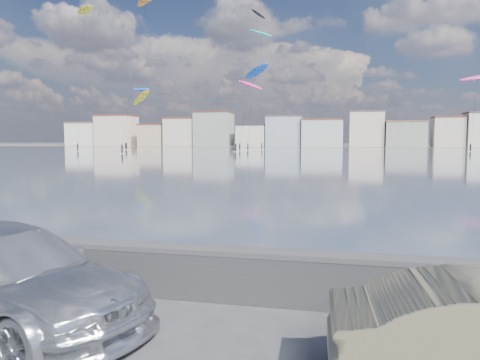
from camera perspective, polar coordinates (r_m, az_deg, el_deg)
name	(u,v)px	position (r m, az deg, el deg)	size (l,w,h in m)	color
bay_water	(330,154)	(97.26, 10.87, 3.12)	(500.00, 177.00, 0.00)	#465468
far_shore_strip	(338,146)	(205.71, 11.88, 4.06)	(500.00, 60.00, 0.00)	#4C473D
seawall	(175,268)	(9.28, -7.95, -10.58)	(400.00, 0.36, 1.08)	#28282B
far_buildings	(341,132)	(191.69, 12.24, 5.79)	(240.79, 13.26, 14.60)	white
car_silver	(6,276)	(8.82, -26.62, -10.44)	(2.24, 5.51, 1.60)	silver
kitesurfer_2	(140,90)	(149.28, -12.09, 10.64)	(8.92, 12.09, 19.25)	blue
kitesurfer_4	(141,98)	(145.46, -11.97, 9.74)	(9.23, 16.21, 18.00)	yellow
kitesurfer_7	(85,12)	(140.08, -18.41, 18.86)	(8.99, 15.71, 38.43)	yellow
kitesurfer_10	(258,17)	(137.85, 2.22, 19.29)	(6.26, 14.11, 40.55)	black
kitesurfer_12	(147,0)	(116.45, -11.32, 20.68)	(9.22, 16.60, 36.34)	orange
kitesurfer_13	(477,78)	(140.03, 26.94, 11.00)	(10.87, 15.98, 20.72)	#E5338C
kitesurfer_14	(256,72)	(122.56, 2.01, 12.99)	(8.43, 15.11, 22.51)	blue
kitesurfer_15	(250,85)	(139.41, 1.19, 11.45)	(10.00, 19.14, 21.01)	#E5338C
kitesurfer_16	(261,35)	(146.95, 2.54, 17.20)	(8.13, 11.41, 36.47)	#19BFBF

